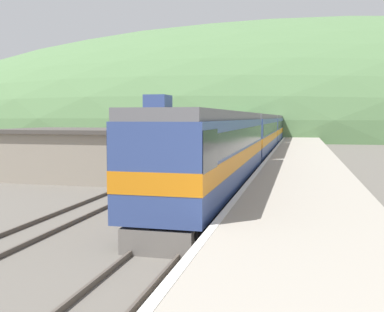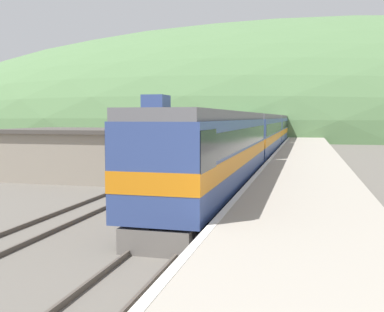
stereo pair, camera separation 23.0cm
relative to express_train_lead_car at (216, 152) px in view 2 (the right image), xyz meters
The scene contains 9 objects.
track_main 42.96m from the express_train_lead_car, 90.00° to the left, with size 1.52×180.00×0.16m.
track_siding 43.25m from the express_train_lead_car, 96.58° to the left, with size 1.52×180.00×0.16m.
platform 23.35m from the express_train_lead_car, 79.63° to the left, with size 5.22×140.00×1.00m.
distant_hills 98.49m from the express_train_lead_car, 90.00° to the left, with size 224.03×100.81×54.82m.
station_shed 11.66m from the express_train_lead_car, 151.94° to the left, with size 8.80×6.80×3.27m.
express_train_lead_car is the anchor object (origin of this frame).
carriage_second 21.57m from the express_train_lead_car, 90.00° to the left, with size 2.84×21.54×4.29m.
carriage_third 43.99m from the express_train_lead_car, 90.00° to the left, with size 2.84×21.54×4.29m.
siding_train 31.96m from the express_train_lead_car, 98.91° to the left, with size 2.90×35.44×3.92m.
Camera 2 is at (4.21, 5.78, 4.01)m, focal length 42.00 mm.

